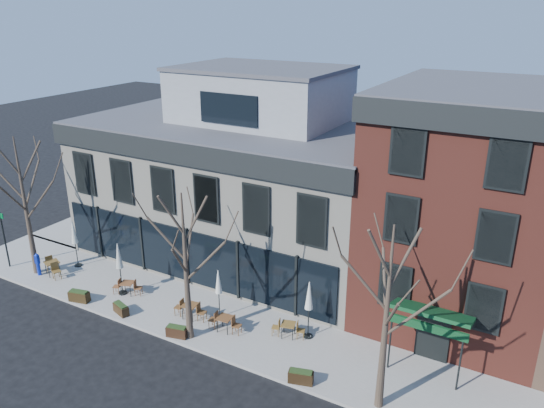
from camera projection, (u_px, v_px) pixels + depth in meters
The scene contains 23 objects.
ground at pixel (191, 287), 28.99m from camera, with size 120.00×120.00×0.00m, color black.
sidewalk_front at pixel (217, 321), 25.72m from camera, with size 33.50×4.70×0.15m, color gray.
sidewalk_side at pixel (119, 213), 39.02m from camera, with size 4.50×12.00×0.15m, color gray.
corner_building at pixel (240, 180), 31.41m from camera, with size 18.39×10.39×11.10m.
red_brick_building at pixel (469, 204), 25.06m from camera, with size 8.20×11.78×11.18m.
tree_corner at pixel (25, 205), 28.78m from camera, with size 3.93×3.98×7.92m.
tree_mid at pixel (186, 266), 23.08m from camera, with size 3.50×3.55×7.04m.
tree_right at pixel (386, 318), 18.86m from camera, with size 3.72×3.77×7.48m.
sign_pole at pixel (4, 236), 30.24m from camera, with size 0.50×0.10×3.40m.
call_box at pixel (38, 263), 29.70m from camera, with size 0.27×0.27×1.34m.
cafe_set_0 at pixel (52, 266), 29.84m from camera, with size 1.85×1.10×0.96m.
cafe_set_2 at pixel (127, 287), 27.82m from camera, with size 1.61×0.96×0.83m.
cafe_set_3 at pixel (190, 309), 25.71m from camera, with size 1.74×0.77×0.90m.
cafe_set_4 at pixel (225, 322), 24.69m from camera, with size 1.70×0.73×0.88m.
cafe_set_5 at pixel (288, 329), 24.26m from camera, with size 1.61×0.82×0.83m.
umbrella_0 at pixel (74, 235), 30.29m from camera, with size 0.45×0.45×2.79m.
umbrella_1 at pixel (119, 259), 27.32m from camera, with size 0.46×0.46×2.89m.
umbrella_3 at pixel (218, 284), 25.31m from camera, with size 0.41×0.41×2.54m.
umbrella_4 at pixel (309, 299), 23.67m from camera, with size 0.46×0.46×2.85m.
planter_0 at pixel (79, 296), 27.21m from camera, with size 1.13×0.65×0.59m.
planter_1 at pixel (121, 309), 26.12m from camera, with size 1.03×0.66×0.54m.
planter_2 at pixel (177, 331), 24.31m from camera, with size 1.04×0.61×0.55m.
planter_3 at pixel (301, 377), 21.35m from camera, with size 1.08×0.66×0.56m.
Camera 1 is at (16.43, -20.00, 14.51)m, focal length 35.00 mm.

